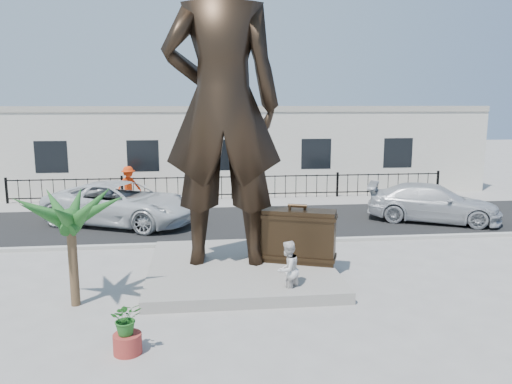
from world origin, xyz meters
TOP-DOWN VIEW (x-y plane):
  - ground at (0.00, 0.00)m, footprint 100.00×100.00m
  - street at (0.00, 8.00)m, footprint 40.00×7.00m
  - curb at (0.00, 4.50)m, footprint 40.00×0.25m
  - far_sidewalk at (0.00, 12.00)m, footprint 40.00×2.50m
  - plinth at (-0.50, 1.50)m, footprint 5.20×5.20m
  - fence at (0.00, 12.80)m, footprint 22.00×0.10m
  - building at (0.00, 17.00)m, footprint 28.00×7.00m
  - statue at (-0.97, 1.78)m, footprint 3.46×2.41m
  - suitcase at (1.14, 1.51)m, footprint 2.30×1.41m
  - tourist at (0.53, -0.44)m, footprint 0.91×0.90m
  - car_white at (-4.82, 7.97)m, footprint 6.81×5.11m
  - car_silver at (7.97, 7.05)m, footprint 5.69×4.15m
  - worker at (-5.06, 11.97)m, footprint 1.38×1.21m
  - palm_tree at (-4.70, -0.33)m, footprint 1.80×1.80m
  - planter at (-3.10, -2.90)m, footprint 0.56×0.56m
  - shrub at (-3.10, -2.90)m, footprint 0.70×0.64m

SIDE VIEW (x-z plane):
  - ground at x=0.00m, z-range 0.00..0.00m
  - palm_tree at x=-4.70m, z-range -1.60..1.60m
  - street at x=0.00m, z-range 0.00..0.01m
  - far_sidewalk at x=0.00m, z-range 0.00..0.02m
  - curb at x=0.00m, z-range 0.00..0.12m
  - plinth at x=-0.50m, z-range 0.00..0.30m
  - planter at x=-3.10m, z-range 0.00..0.40m
  - fence at x=0.00m, z-range 0.00..1.20m
  - shrub at x=-3.10m, z-range 0.40..1.06m
  - tourist at x=0.53m, z-range 0.00..1.48m
  - car_silver at x=7.97m, z-range 0.01..1.54m
  - car_white at x=-4.82m, z-range 0.01..1.73m
  - worker at x=-5.06m, z-range 0.02..1.87m
  - suitcase at x=1.14m, z-range 0.30..1.84m
  - building at x=0.00m, z-range 0.00..4.40m
  - statue at x=-0.97m, z-range 0.30..9.37m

